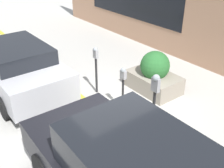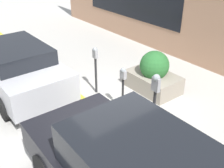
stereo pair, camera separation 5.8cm
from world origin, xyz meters
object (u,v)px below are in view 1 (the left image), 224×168
object	(u,v)px
parking_meter_nearest	(155,93)
parking_meter_middle	(96,63)
parking_meter_second	(123,81)
planter_box	(154,75)
parked_car_middle	(16,66)

from	to	relation	value
parking_meter_nearest	parking_meter_middle	size ratio (longest dim) A/B	1.07
parking_meter_second	planter_box	size ratio (longest dim) A/B	0.82
parking_meter_middle	parked_car_middle	distance (m)	2.35
parking_meter_second	planter_box	bearing A→B (deg)	-77.38
planter_box	parked_car_middle	world-z (taller)	parked_car_middle
parking_meter_second	parking_meter_nearest	bearing A→B (deg)	179.09
parking_meter_nearest	planter_box	world-z (taller)	parking_meter_nearest
parking_meter_nearest	parking_meter_middle	xyz separation A→B (m)	(2.32, -0.03, -0.13)
parking_meter_second	planter_box	xyz separation A→B (m)	(0.32, -1.45, -0.40)
parking_meter_second	parked_car_middle	distance (m)	3.28
parking_meter_nearest	planter_box	distance (m)	2.12
parking_meter_second	parking_meter_middle	world-z (taller)	parking_meter_middle
parking_meter_second	planter_box	world-z (taller)	parking_meter_second
planter_box	parking_meter_second	bearing A→B (deg)	102.62
parking_meter_middle	planter_box	xyz separation A→B (m)	(-0.90, -1.44, -0.44)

